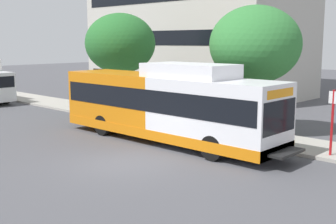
{
  "coord_description": "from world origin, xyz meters",
  "views": [
    {
      "loc": [
        -10.47,
        -12.11,
        4.59
      ],
      "look_at": [
        2.89,
        0.38,
        1.6
      ],
      "focal_mm": 46.23,
      "sensor_mm": 36.0,
      "label": 1
    }
  ],
  "objects": [
    {
      "name": "street_tree_near_stop",
      "position": [
        8.06,
        -0.62,
        4.43
      ],
      "size": [
        4.48,
        4.48,
        6.21
      ],
      "color": "#4C3823",
      "rests_on": "sidewalk_curb"
    },
    {
      "name": "ground_plane",
      "position": [
        0.0,
        8.0,
        0.0
      ],
      "size": [
        120.0,
        120.0,
        0.0
      ],
      "primitive_type": "plane",
      "color": "#4C4C51"
    },
    {
      "name": "street_tree_mid_block",
      "position": [
        7.96,
        9.32,
        4.47
      ],
      "size": [
        4.51,
        4.51,
        6.25
      ],
      "color": "#4C3823",
      "rests_on": "sidewalk_curb"
    },
    {
      "name": "transit_bus",
      "position": [
        3.77,
        1.3,
        1.7
      ],
      "size": [
        2.58,
        12.25,
        3.65
      ],
      "color": "white",
      "rests_on": "ground"
    },
    {
      "name": "sidewalk_curb",
      "position": [
        7.0,
        6.0,
        0.07
      ],
      "size": [
        3.0,
        56.0,
        0.14
      ],
      "primitive_type": "cube",
      "color": "#A8A399",
      "rests_on": "ground"
    },
    {
      "name": "bus_stop_sign_pole",
      "position": [
        6.08,
        -5.45,
        1.65
      ],
      "size": [
        0.1,
        0.36,
        2.6
      ],
      "color": "red",
      "rests_on": "sidewalk_curb"
    }
  ]
}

